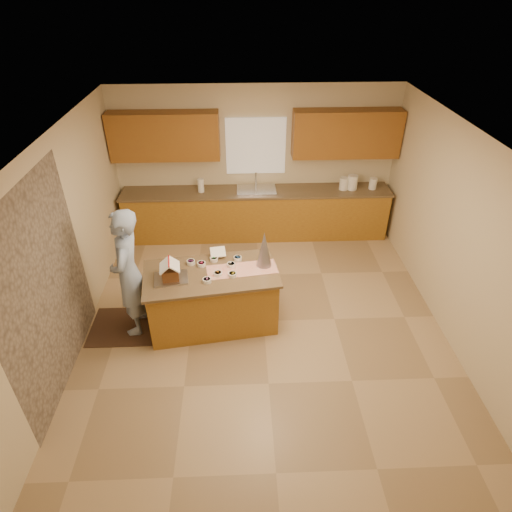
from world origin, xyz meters
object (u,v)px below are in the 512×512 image
Objects in this scene: island_base at (212,299)px; tinsel_tree at (264,249)px; boy at (129,274)px; gingerbread_house at (170,271)px.

tinsel_tree is at bearing 3.67° from island_base.
tinsel_tree is (0.72, 0.15, 0.71)m from island_base.
boy is at bearing -173.64° from tinsel_tree.
tinsel_tree reaches higher than gingerbread_house.
tinsel_tree is at bearing 12.23° from gingerbread_house.
boy is 0.56m from gingerbread_house.
gingerbread_house is at bearing -167.77° from tinsel_tree.
gingerbread_house reaches higher than island_base.
tinsel_tree is 0.28× the size of boy.
gingerbread_house is at bearing 82.58° from boy.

